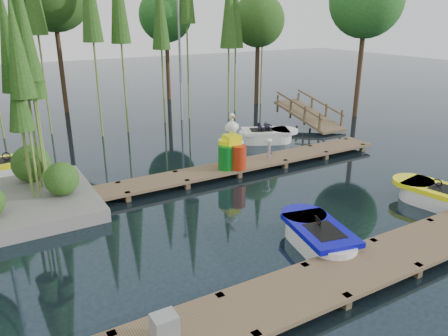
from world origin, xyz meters
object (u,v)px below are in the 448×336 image
boat_blue (318,237)px  yellow_barrel (228,153)px  boat_yellow_far (5,168)px  utility_cabinet (165,328)px  drum_cluster (233,152)px

boat_blue → yellow_barrel: (0.66, 5.52, 0.54)m
boat_yellow_far → yellow_barrel: bearing=-15.9°
utility_cabinet → yellow_barrel: 8.83m
boat_blue → utility_cabinet: (-4.72, -1.48, 0.30)m
boat_blue → drum_cluster: (0.80, 5.36, 0.62)m
boat_blue → utility_cabinet: utility_cabinet is taller
boat_yellow_far → drum_cluster: drum_cluster is taller
boat_blue → boat_yellow_far: 11.21m
boat_yellow_far → yellow_barrel: (6.89, -3.81, 0.50)m
boat_yellow_far → utility_cabinet: bearing=-69.1°
utility_cabinet → yellow_barrel: yellow_barrel is taller
boat_yellow_far → utility_cabinet: (1.51, -10.81, 0.26)m
drum_cluster → boat_blue: bearing=-98.5°
boat_yellow_far → drum_cluster: bearing=-16.4°
yellow_barrel → drum_cluster: drum_cluster is taller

